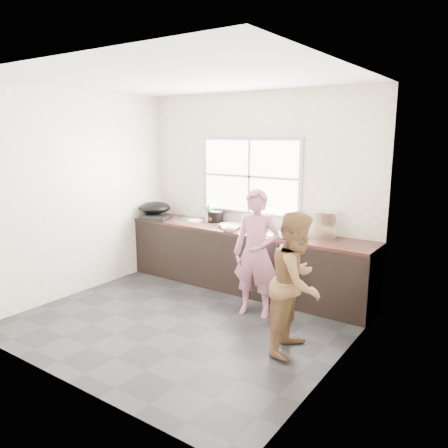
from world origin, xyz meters
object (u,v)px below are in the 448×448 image
Objects in this scene: plate_food at (195,221)px; bottle_green at (209,211)px; bowl_held at (283,236)px; black_pot at (215,217)px; cutting_board at (232,226)px; woman at (256,257)px; pot_lid_left at (189,218)px; dish_rack at (320,224)px; bowl_crabs at (305,234)px; bottle_brown_tall at (216,215)px; glass_jar at (208,218)px; wok at (155,208)px; burner at (156,218)px; person_side at (297,283)px; bowl_mince at (230,229)px; pot_lid_right at (181,221)px; bottle_brown_short at (213,217)px.

plate_food is 0.79× the size of bottle_green.
black_pot is at bearing 164.80° from bowl_held.
woman is at bearing -40.54° from cutting_board.
pot_lid_left is at bearing 169.73° from bowl_held.
bowl_crabs is at bearing -166.16° from dish_rack.
bottle_brown_tall is 1.72× the size of glass_jar.
bottle_brown_tall is (-0.44, 0.22, 0.07)m from cutting_board.
black_pot is 0.51× the size of dish_rack.
wok is (-2.19, 0.60, 0.30)m from woman.
bottle_brown_tall is (0.23, 0.19, 0.08)m from plate_food.
burner is (-2.15, -0.02, -0.00)m from bowl_held.
black_pot reaches higher than bowl_held.
cutting_board is at bearing 46.27° from person_side.
bottle_brown_tall is at bearing 153.21° from cutting_board.
bowl_crabs is 0.93× the size of bowl_held.
plate_food is at bearing 162.56° from bowl_mince.
bowl_crabs is 1.47m from black_pot.
dish_rack reaches higher than bowl_mince.
bowl_crabs is at bearing -3.31° from black_pot.
burner is (-2.82, 1.01, 0.18)m from person_side.
black_pot is 1.22× the size of bottle_brown_tall.
bottle_brown_tall reaches higher than pot_lid_left.
bottle_green is (-2.11, 1.42, 0.30)m from person_side.
person_side is 1.40m from bowl_crabs.
burner is at bearing -150.15° from bottle_green.
bowl_crabs is at bearing 15.33° from person_side.
cutting_board is 2.04× the size of bowl_crabs.
burner is at bearing 179.62° from bowl_mince.
bowl_mince is 0.82m from plate_food.
pot_lid_left is (-1.94, 0.05, -0.02)m from bowl_crabs.
bottle_brown_tall is at bearing 13.38° from bottle_green.
bottle_brown_tall is 0.38× the size of wok.
dish_rack is (1.11, 0.38, 0.14)m from bowl_mince.
bottle_brown_tall reaches higher than plate_food.
wok is (-2.46, -0.15, 0.12)m from bowl_crabs.
person_side is 1.45m from dish_rack.
bowl_crabs is 1.03× the size of bottle_brown_tall.
plate_food is at bearing 171.97° from bowl_held.
black_pot is 0.48m from pot_lid_left.
glass_jar reaches higher than pot_lid_right.
plate_food is 0.53× the size of dish_rack.
wok reaches higher than pot_lid_right.
bottle_green is at bearing 134.88° from woman.
person_side is 2.95× the size of wok.
wok reaches higher than bowl_held.
bowl_held is at bearing -17.23° from bottle_brown_tall.
pot_lid_right is at bearing -152.89° from bottle_brown_short.
dish_rack reaches higher than pot_lid_right.
bottle_brown_short is at bearing -34.63° from bottle_green.
glass_jar is at bearing 12.85° from wok.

